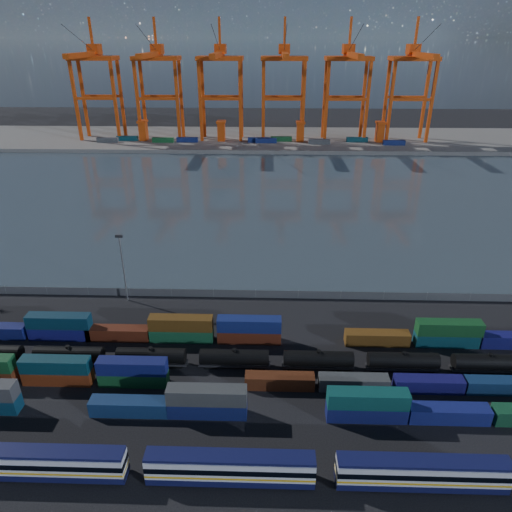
{
  "coord_description": "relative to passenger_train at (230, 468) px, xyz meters",
  "views": [
    {
      "loc": [
        2.89,
        -64.98,
        55.59
      ],
      "look_at": [
        0.0,
        30.0,
        10.0
      ],
      "focal_mm": 32.0,
      "sensor_mm": 36.0,
      "label": 1
    }
  ],
  "objects": [
    {
      "name": "straddle_carriers",
      "position": [
        -0.53,
        221.46,
        5.36
      ],
      "size": [
        140.0,
        7.0,
        11.1
      ],
      "color": "#C4400D",
      "rests_on": "far_quay"
    },
    {
      "name": "passenger_train",
      "position": [
        0.0,
        0.0,
        0.0
      ],
      "size": [
        75.14,
        2.86,
        4.9
      ],
      "color": "silver",
      "rests_on": "ground"
    },
    {
      "name": "container_row_south",
      "position": [
        -8.05,
        12.13,
        -0.22
      ],
      "size": [
        139.84,
        2.6,
        5.55
      ],
      "color": "#3A3D3F",
      "rests_on": "ground"
    },
    {
      "name": "harbor_water",
      "position": [
        1.97,
        126.46,
        -2.46
      ],
      "size": [
        700.0,
        700.0,
        0.0
      ],
      "primitive_type": "plane",
      "color": "#313E47",
      "rests_on": "ground"
    },
    {
      "name": "container_row_mid",
      "position": [
        -19.39,
        19.03,
        -0.27
      ],
      "size": [
        140.89,
        2.47,
        5.26
      ],
      "color": "#484A4E",
      "rests_on": "ground"
    },
    {
      "name": "quay_containers",
      "position": [
        -9.03,
        216.92,
        0.84
      ],
      "size": [
        172.58,
        10.99,
        2.6
      ],
      "color": "navy",
      "rests_on": "far_quay"
    },
    {
      "name": "far_quay",
      "position": [
        1.97,
        231.46,
        -1.46
      ],
      "size": [
        700.0,
        70.0,
        2.0
      ],
      "primitive_type": "cube",
      "color": "#514F4C",
      "rests_on": "ground"
    },
    {
      "name": "yard_light_mast",
      "position": [
        -28.03,
        47.46,
        6.83
      ],
      "size": [
        1.6,
        0.4,
        16.6
      ],
      "color": "slate",
      "rests_on": "ground"
    },
    {
      "name": "container_row_north",
      "position": [
        9.47,
        32.27,
        -0.29
      ],
      "size": [
        142.43,
        2.59,
        5.53
      ],
      "color": "#101551",
      "rests_on": "ground"
    },
    {
      "name": "waterfront_fence",
      "position": [
        1.97,
        49.46,
        -1.46
      ],
      "size": [
        160.12,
        0.12,
        2.2
      ],
      "color": "#595B5E",
      "rests_on": "ground"
    },
    {
      "name": "tanker_string",
      "position": [
        -8.96,
        24.26,
        -0.42
      ],
      "size": [
        121.75,
        2.85,
        4.07
      ],
      "color": "black",
      "rests_on": "ground"
    },
    {
      "name": "ground",
      "position": [
        1.97,
        21.46,
        -2.46
      ],
      "size": [
        700.0,
        700.0,
        0.0
      ],
      "primitive_type": "plane",
      "color": "black",
      "rests_on": "ground"
    },
    {
      "name": "gantry_cranes",
      "position": [
        -5.53,
        224.71,
        37.81
      ],
      "size": [
        200.27,
        48.52,
        65.71
      ],
      "color": "#C4400D",
      "rests_on": "ground"
    }
  ]
}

